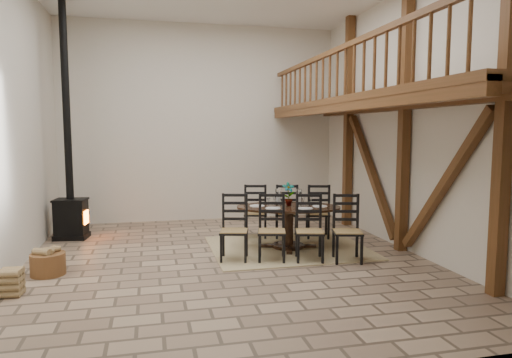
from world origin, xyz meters
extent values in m
plane|color=tan|center=(0.00, 0.00, 0.00)|extent=(8.00, 8.00, 0.00)
cube|color=beige|center=(0.00, 4.00, 2.50)|extent=(7.00, 0.02, 5.00)
cube|color=beige|center=(0.00, -4.00, 2.50)|extent=(7.00, 0.02, 5.00)
cube|color=beige|center=(-3.50, 0.00, 2.50)|extent=(0.02, 8.00, 5.00)
cube|color=beige|center=(3.50, 0.00, 2.50)|extent=(0.02, 8.00, 5.00)
cube|color=brown|center=(3.38, -2.50, 2.50)|extent=(0.18, 0.18, 5.00)
cube|color=brown|center=(3.38, 0.00, 2.50)|extent=(0.18, 0.18, 5.00)
cube|color=brown|center=(3.38, 2.50, 2.50)|extent=(0.18, 0.18, 5.00)
cube|color=brown|center=(3.38, -1.25, 1.40)|extent=(0.14, 2.16, 2.54)
cube|color=brown|center=(3.38, 1.25, 1.40)|extent=(0.14, 2.16, 2.54)
cube|color=brown|center=(3.38, 0.00, 2.80)|extent=(0.20, 7.80, 0.20)
cube|color=brown|center=(2.70, 0.00, 2.85)|extent=(1.60, 7.80, 0.12)
cube|color=brown|center=(2.00, 0.00, 2.75)|extent=(0.18, 7.80, 0.22)
cube|color=brown|center=(2.00, 0.00, 3.75)|extent=(0.09, 7.60, 0.09)
cube|color=brown|center=(2.00, 0.00, 3.33)|extent=(0.06, 7.60, 0.86)
cube|color=#C7B580|center=(1.30, 0.63, 0.01)|extent=(3.00, 2.50, 0.02)
ellipsoid|color=black|center=(1.30, 0.63, 0.82)|extent=(2.27, 1.70, 0.04)
cylinder|color=black|center=(1.30, 0.63, 0.40)|extent=(0.20, 0.20, 0.76)
cylinder|color=black|center=(1.30, 0.63, 0.05)|extent=(0.62, 0.62, 0.06)
cube|color=#A87D4D|center=(0.10, 0.02, 0.53)|extent=(0.59, 0.58, 0.04)
cube|color=black|center=(0.10, 0.02, 0.26)|extent=(0.57, 0.57, 0.51)
cube|color=black|center=(0.16, 0.23, 0.85)|extent=(0.42, 0.15, 0.67)
cube|color=#A87D4D|center=(0.75, -0.14, 0.53)|extent=(0.59, 0.58, 0.04)
cube|color=black|center=(0.75, -0.14, 0.26)|extent=(0.57, 0.57, 0.51)
cube|color=black|center=(0.80, 0.06, 0.85)|extent=(0.42, 0.15, 0.67)
cube|color=#A87D4D|center=(1.40, -0.31, 0.53)|extent=(0.59, 0.58, 0.04)
cube|color=black|center=(1.40, -0.31, 0.26)|extent=(0.57, 0.57, 0.51)
cube|color=black|center=(1.45, -0.11, 0.85)|extent=(0.42, 0.15, 0.67)
cube|color=#A87D4D|center=(2.05, -0.48, 0.53)|extent=(0.59, 0.58, 0.04)
cube|color=black|center=(2.05, -0.48, 0.26)|extent=(0.57, 0.57, 0.51)
cube|color=black|center=(2.10, -0.28, 0.85)|extent=(0.42, 0.15, 0.67)
cube|color=#A87D4D|center=(0.88, 1.67, 0.53)|extent=(0.59, 0.58, 0.04)
cube|color=black|center=(0.88, 1.67, 0.26)|extent=(0.57, 0.57, 0.51)
cube|color=black|center=(0.82, 1.46, 0.85)|extent=(0.42, 0.15, 0.67)
cube|color=#A87D4D|center=(1.53, 1.50, 0.53)|extent=(0.59, 0.58, 0.04)
cube|color=black|center=(1.53, 1.50, 0.26)|extent=(0.57, 0.57, 0.51)
cube|color=black|center=(1.47, 1.29, 0.85)|extent=(0.42, 0.15, 0.67)
cube|color=#A87D4D|center=(2.17, 1.33, 0.53)|extent=(0.59, 0.58, 0.04)
cube|color=black|center=(2.17, 1.33, 0.26)|extent=(0.57, 0.57, 0.51)
cube|color=black|center=(2.12, 1.12, 0.85)|extent=(0.42, 0.15, 0.67)
cube|color=white|center=(1.30, 0.63, 0.84)|extent=(1.71, 1.15, 0.01)
cube|color=white|center=(1.30, 0.63, 0.93)|extent=(1.05, 0.58, 0.18)
cylinder|color=white|center=(1.11, 0.68, 1.01)|extent=(0.12, 0.12, 0.34)
cylinder|color=white|center=(1.49, 0.58, 1.01)|extent=(0.12, 0.12, 0.34)
cylinder|color=white|center=(1.11, 0.68, 0.92)|extent=(0.06, 0.06, 0.16)
cylinder|color=white|center=(1.49, 0.58, 0.92)|extent=(0.06, 0.06, 0.16)
imported|color=#4C723F|center=(1.31, 0.69, 1.07)|extent=(0.28, 0.22, 0.47)
cube|color=black|center=(-3.00, 2.46, 0.05)|extent=(0.74, 0.61, 0.10)
cube|color=black|center=(-3.00, 2.46, 0.46)|extent=(0.68, 0.55, 0.72)
cube|color=#FF590C|center=(-2.68, 2.42, 0.46)|extent=(0.06, 0.29, 0.29)
cube|color=black|center=(-3.00, 2.46, 0.84)|extent=(0.73, 0.60, 0.04)
cylinder|color=black|center=(-3.00, 2.46, 2.93)|extent=(0.15, 0.15, 4.14)
cylinder|color=brown|center=(-2.95, -0.10, 0.18)|extent=(0.54, 0.54, 0.35)
cube|color=#9D8057|center=(-2.95, -0.10, 0.39)|extent=(0.29, 0.29, 0.10)
cube|color=#9D8057|center=(-3.25, -1.00, 0.19)|extent=(0.31, 0.31, 0.39)
camera|label=1|loc=(-1.32, -7.80, 2.30)|focal=32.00mm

